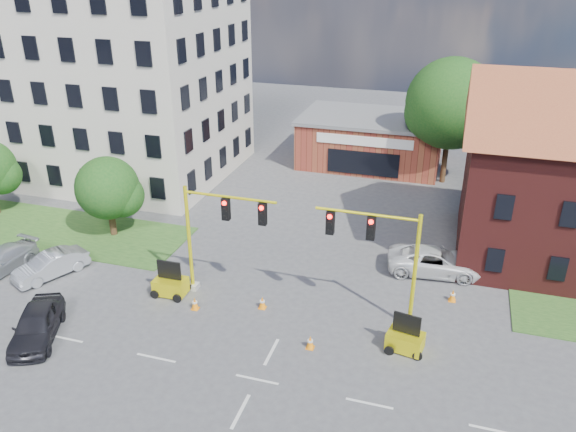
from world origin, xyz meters
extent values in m
plane|color=#454547|center=(0.00, 0.00, 0.00)|extent=(120.00, 120.00, 0.00)
cube|color=#254C1C|center=(-20.00, 10.00, 0.04)|extent=(22.00, 6.00, 0.08)
cube|color=beige|center=(-20.00, 22.00, 10.00)|extent=(18.00, 15.00, 20.00)
cube|color=maroon|center=(0.00, 30.00, 2.00)|extent=(12.00, 8.00, 4.00)
cube|color=slate|center=(0.00, 30.00, 4.15)|extent=(12.40, 8.40, 0.30)
cube|color=silver|center=(0.00, 25.95, 3.20)|extent=(8.00, 0.10, 0.80)
cube|color=black|center=(0.00, 25.95, 1.30)|extent=(6.00, 0.10, 2.00)
cylinder|color=#3A2715|center=(6.50, 27.00, 2.32)|extent=(0.44, 0.44, 4.64)
sphere|color=#154515|center=(6.50, 27.00, 6.53)|extent=(7.16, 7.16, 7.16)
sphere|color=#154515|center=(7.93, 27.30, 5.48)|extent=(5.01, 5.01, 5.01)
cylinder|color=#3A2715|center=(-14.00, 10.50, 1.21)|extent=(0.44, 0.44, 2.41)
sphere|color=#154515|center=(-14.00, 10.50, 3.40)|extent=(4.10, 4.10, 4.10)
sphere|color=#154515|center=(-13.18, 10.80, 2.85)|extent=(2.87, 2.87, 2.87)
sphere|color=#154515|center=(-23.21, 11.30, 2.97)|extent=(2.76, 2.76, 2.76)
cube|color=gray|center=(-6.00, 6.00, 0.15)|extent=(0.60, 0.60, 0.30)
cylinder|color=#FFF015|center=(-6.00, 6.00, 3.10)|extent=(0.20, 0.20, 6.20)
cylinder|color=#FFF015|center=(-3.50, 6.00, 5.90)|extent=(5.00, 0.14, 0.14)
cube|color=black|center=(-3.75, 6.00, 5.20)|extent=(0.40, 0.32, 1.20)
cube|color=black|center=(-1.75, 6.00, 5.20)|extent=(0.40, 0.32, 1.20)
sphere|color=#FF0C07|center=(-3.75, 5.82, 5.60)|extent=(0.24, 0.24, 0.24)
cube|color=gray|center=(6.00, 6.00, 0.15)|extent=(0.60, 0.60, 0.30)
cylinder|color=#FFF015|center=(6.00, 6.00, 3.10)|extent=(0.20, 0.20, 6.20)
cylinder|color=#FFF015|center=(3.50, 6.00, 5.90)|extent=(5.00, 0.14, 0.14)
cube|color=black|center=(3.75, 6.00, 5.20)|extent=(0.40, 0.32, 1.20)
cube|color=black|center=(1.75, 6.00, 5.20)|extent=(0.40, 0.32, 1.20)
sphere|color=#FF0C07|center=(3.75, 5.82, 5.60)|extent=(0.24, 0.24, 0.24)
cube|color=#FFF015|center=(-6.88, 5.09, 0.53)|extent=(1.77, 1.20, 0.87)
cube|color=black|center=(-6.88, 5.09, 1.55)|extent=(1.36, 0.14, 1.07)
cube|color=#FFF015|center=(5.99, 4.02, 0.51)|extent=(1.84, 1.39, 0.83)
cube|color=black|center=(5.99, 4.02, 1.48)|extent=(1.30, 0.34, 1.02)
cube|color=orange|center=(-1.62, 5.31, 0.02)|extent=(0.38, 0.38, 0.04)
cone|color=orange|center=(-1.62, 5.31, 0.35)|extent=(0.40, 0.40, 0.70)
cylinder|color=silver|center=(-1.62, 5.31, 0.42)|extent=(0.27, 0.27, 0.09)
cube|color=orange|center=(-5.00, 4.18, 0.02)|extent=(0.38, 0.38, 0.04)
cone|color=orange|center=(-5.00, 4.18, 0.35)|extent=(0.40, 0.40, 0.70)
cylinder|color=silver|center=(-5.00, 4.18, 0.42)|extent=(0.27, 0.27, 0.09)
cube|color=orange|center=(1.67, 2.82, 0.02)|extent=(0.38, 0.38, 0.04)
cone|color=orange|center=(1.67, 2.82, 0.35)|extent=(0.40, 0.40, 0.70)
cylinder|color=silver|center=(1.67, 2.82, 0.42)|extent=(0.27, 0.27, 0.09)
cube|color=orange|center=(8.00, 8.97, 0.02)|extent=(0.38, 0.38, 0.04)
cone|color=orange|center=(8.00, 8.97, 0.35)|extent=(0.40, 0.40, 0.70)
cylinder|color=silver|center=(8.00, 8.97, 0.42)|extent=(0.27, 0.27, 0.09)
imported|color=white|center=(6.86, 11.77, 0.77)|extent=(5.78, 3.13, 1.54)
imported|color=black|center=(-11.24, -0.31, 0.80)|extent=(3.62, 5.03, 1.59)
imported|color=#B9BDC2|center=(-14.49, 4.85, 0.70)|extent=(3.15, 4.50, 1.41)
imported|color=#B9BDC2|center=(-17.70, 4.43, 0.68)|extent=(2.52, 4.88, 1.35)
camera|label=1|loc=(7.01, -18.17, 17.04)|focal=35.00mm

